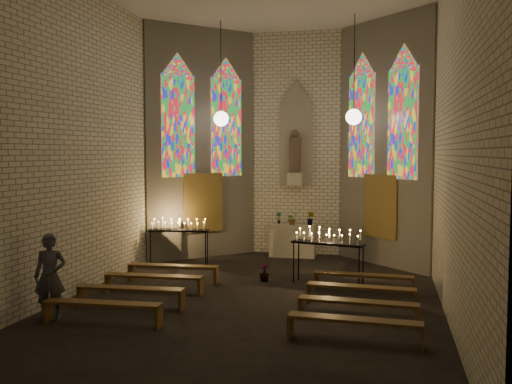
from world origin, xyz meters
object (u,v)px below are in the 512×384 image
altar (293,240)px  aisle_flower_pot (264,272)px  votive_stand_right (328,239)px  votive_stand_left (179,227)px  visitor (50,276)px

altar → aisle_flower_pot: (-0.14, -3.53, -0.28)m
aisle_flower_pot → votive_stand_right: 1.82m
votive_stand_left → visitor: bearing=-103.4°
altar → aisle_flower_pot: altar is taller
aisle_flower_pot → visitor: 5.32m
altar → votive_stand_left: size_ratio=0.80×
altar → visitor: visitor is taller
aisle_flower_pot → votive_stand_left: 3.37m
aisle_flower_pot → votive_stand_left: size_ratio=0.26×
altar → votive_stand_right: size_ratio=0.77×
altar → aisle_flower_pot: 3.54m
altar → votive_stand_left: 3.63m
votive_stand_left → votive_stand_right: size_ratio=0.96×
visitor → altar: bearing=47.1°
visitor → aisle_flower_pot: bearing=32.4°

